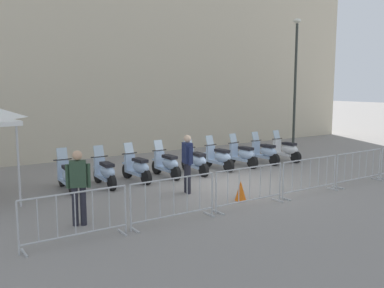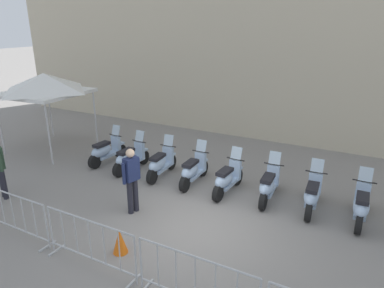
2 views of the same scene
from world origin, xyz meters
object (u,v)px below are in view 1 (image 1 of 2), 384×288
Objects in this scene: street_lamp at (295,73)px; motorcycle_5 at (219,158)px; barrier_segment_1 at (174,201)px; barrier_segment_4 at (359,168)px; motorcycle_1 at (105,173)px; officer_mid_plaza at (187,160)px; motorcycle_6 at (243,155)px; motorcycle_7 at (265,152)px; motorcycle_8 at (286,150)px; barrier_segment_2 at (250,187)px; barrier_segment_3 at (310,177)px; motorcycle_4 at (196,161)px; officer_near_row_end at (78,183)px; traffic_cone at (241,191)px; barrier_segment_0 at (75,218)px; motorcycle_3 at (167,164)px; motorcycle_2 at (138,168)px; motorcycle_0 at (68,176)px.

motorcycle_5 is at bearing -167.72° from street_lamp.
barrier_segment_4 is (6.95, -0.43, 0.00)m from barrier_segment_1.
motorcycle_1 reaches higher than barrier_segment_1.
motorcycle_1 is 2.74m from officer_mid_plaza.
motorcycle_6 is 1.14m from motorcycle_7.
barrier_segment_2 is (-5.99, -3.88, 0.07)m from motorcycle_8.
motorcycle_1 is 6.21m from barrier_segment_3.
motorcycle_4 is 2.30m from motorcycle_6.
motorcycle_1 is at bearing 85.81° from barrier_segment_1.
officer_mid_plaza is (1.57, -2.17, 0.53)m from motorcycle_1.
motorcycle_7 is 0.77× the size of barrier_segment_2.
motorcycle_4 is 7.76m from street_lamp.
motorcycle_1 is at bearing 177.91° from motorcycle_6.
motorcycle_4 and motorcycle_6 have the same top height.
officer_near_row_end is 4.50m from traffic_cone.
officer_mid_plaza reaches higher than barrier_segment_0.
motorcycle_3 is at bearing -1.10° from motorcycle_1.
motorcycle_6 is at bearing 47.82° from barrier_segment_2.
officer_near_row_end reaches higher than motorcycle_3.
motorcycle_6 is 7.21m from barrier_segment_1.
barrier_segment_0 is 1.29× the size of officer_mid_plaza.
barrier_segment_4 is at bearing -53.73° from motorcycle_4.
motorcycle_2 is at bearing 174.97° from motorcycle_4.
traffic_cone is at bearing 160.25° from barrier_segment_3.
motorcycle_0 is 1.00× the size of motorcycle_4.
barrier_segment_0 is at bearing -123.11° from motorcycle_1.
motorcycle_3 is 4.86m from barrier_segment_3.
motorcycle_2 and motorcycle_3 have the same top height.
motorcycle_5 is 4.27m from traffic_cone.
motorcycle_1 is at bearing 179.96° from motorcycle_2.
motorcycle_1 and motorcycle_4 have the same top height.
motorcycle_5 is 2.29m from motorcycle_7.
officer_near_row_end reaches higher than barrier_segment_2.
motorcycle_3 is 1.00× the size of officer_near_row_end.
motorcycle_2 is 5.52m from barrier_segment_0.
officer_near_row_end reaches higher than motorcycle_2.
officer_near_row_end reaches higher than motorcycle_1.
barrier_segment_0 is 4.90m from traffic_cone.
motorcycle_2 reaches higher than barrier_segment_3.
officer_mid_plaza reaches higher than motorcycle_0.
street_lamp is at bearing 33.51° from motorcycle_8.
barrier_segment_1 is (0.83, -4.38, 0.07)m from motorcycle_0.
motorcycle_6 reaches higher than barrier_segment_4.
motorcycle_7 is 1.00× the size of motorcycle_8.
motorcycle_2 is 9.82m from street_lamp.
motorcycle_5 and motorcycle_8 have the same top height.
street_lamp is (12.98, 5.15, 3.16)m from barrier_segment_0.
traffic_cone is (-3.46, -3.50, -0.18)m from motorcycle_6.
motorcycle_2 and motorcycle_7 have the same top height.
barrier_segment_4 is at bearing -3.53° from barrier_segment_1.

